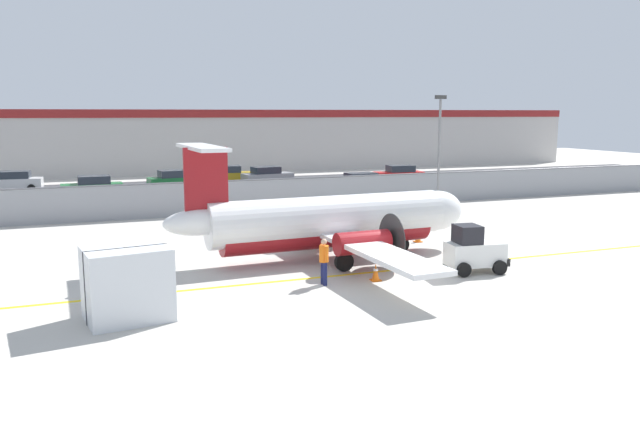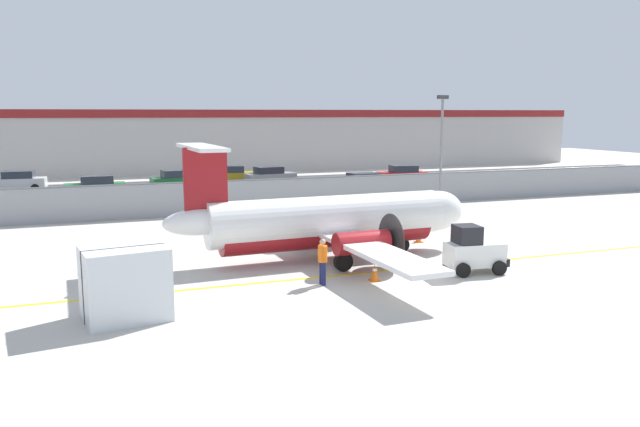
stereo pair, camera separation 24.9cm
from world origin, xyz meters
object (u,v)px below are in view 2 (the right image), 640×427
object	(u,v)px
parked_car_0	(17,181)
parked_car_6	(402,175)
parked_car_1	(96,187)
parked_car_2	(178,180)
parked_car_3	(232,175)
ground_crew_worker	(323,259)
parked_car_4	(270,176)
commuter_airplane	(333,221)
cargo_container	(125,283)
traffic_cone_near_right	(419,236)
baggage_tug	(473,251)
parked_car_5	(362,184)
apron_light_pole	(441,142)
traffic_cone_near_left	(375,273)

from	to	relation	value
parked_car_0	parked_car_6	bearing A→B (deg)	173.41
parked_car_1	parked_car_2	distance (m)	6.72
parked_car_3	ground_crew_worker	bearing A→B (deg)	-91.16
ground_crew_worker	parked_car_4	bearing A→B (deg)	75.88
commuter_airplane	parked_car_2	distance (m)	26.00
cargo_container	parked_car_4	xyz separation A→B (m)	(13.28, 31.57, -0.21)
traffic_cone_near_right	parked_car_6	world-z (taller)	parked_car_6
commuter_airplane	baggage_tug	distance (m)	5.97
parked_car_3	parked_car_5	size ratio (longest dim) A/B	1.02
parked_car_5	ground_crew_worker	bearing A→B (deg)	61.07
parked_car_1	apron_light_pole	distance (m)	24.64
commuter_airplane	traffic_cone_near_right	xyz separation A→B (m)	(5.08, 1.70, -1.29)
traffic_cone_near_right	parked_car_1	bearing A→B (deg)	123.91
apron_light_pole	parked_car_6	bearing A→B (deg)	72.98
baggage_tug	cargo_container	distance (m)	13.03
cargo_container	parked_car_5	bearing A→B (deg)	43.77
parked_car_4	traffic_cone_near_right	bearing A→B (deg)	-95.94
traffic_cone_near_left	parked_car_2	size ratio (longest dim) A/B	0.15
commuter_airplane	parked_car_6	distance (m)	28.36
parked_car_5	parked_car_6	bearing A→B (deg)	-141.52
baggage_tug	parked_car_0	world-z (taller)	baggage_tug
baggage_tug	parked_car_3	size ratio (longest dim) A/B	0.56
parked_car_3	parked_car_2	bearing A→B (deg)	-146.93
cargo_container	parked_car_4	bearing A→B (deg)	58.55
baggage_tug	ground_crew_worker	xyz separation A→B (m)	(-6.11, 0.35, 0.10)
ground_crew_worker	apron_light_pole	size ratio (longest dim) A/B	0.23
parked_car_1	parked_car_6	distance (m)	24.98
parked_car_2	apron_light_pole	distance (m)	21.36
parked_car_4	parked_car_5	bearing A→B (deg)	-64.39
traffic_cone_near_right	parked_car_5	distance (m)	17.43
parked_car_0	parked_car_1	bearing A→B (deg)	136.94
commuter_airplane	baggage_tug	bearing A→B (deg)	-47.00
traffic_cone_near_right	parked_car_4	distance (m)	24.63
traffic_cone_near_right	apron_light_pole	size ratio (longest dim) A/B	0.09
commuter_airplane	apron_light_pole	bearing A→B (deg)	40.32
apron_light_pole	parked_car_4	bearing A→B (deg)	114.77
traffic_cone_near_right	parked_car_1	xyz separation A→B (m)	(-14.44, 21.49, 0.58)
ground_crew_worker	traffic_cone_near_right	bearing A→B (deg)	36.18
cargo_container	apron_light_pole	size ratio (longest dim) A/B	0.37
parked_car_0	apron_light_pole	xyz separation A→B (m)	(26.75, -18.44, 3.41)
parked_car_0	parked_car_4	world-z (taller)	same
parked_car_1	parked_car_5	world-z (taller)	same
baggage_tug	traffic_cone_near_left	distance (m)	4.15
traffic_cone_near_left	parked_car_3	distance (m)	32.35
commuter_airplane	parked_car_5	xyz separation A→B (m)	(9.56, 18.53, -0.71)
baggage_tug	traffic_cone_near_right	world-z (taller)	baggage_tug
commuter_airplane	cargo_container	distance (m)	10.22
ground_crew_worker	commuter_airplane	bearing A→B (deg)	61.49
baggage_tug	parked_car_6	xyz separation A→B (m)	(11.38, 27.82, 0.04)
parked_car_6	parked_car_0	bearing A→B (deg)	-4.56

